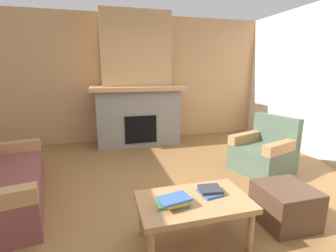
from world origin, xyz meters
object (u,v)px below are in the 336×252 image
armchair (264,152)px  ottoman (285,205)px  fireplace (137,89)px  coffee_table (194,205)px

armchair → ottoman: armchair is taller
armchair → ottoman: size_ratio=1.85×
ottoman → armchair: bearing=61.9°
fireplace → armchair: 2.79m
armchair → coffee_table: (-1.68, -1.26, 0.08)m
ottoman → coffee_table: bearing=-178.8°
fireplace → ottoman: (1.02, -3.28, -0.96)m
coffee_table → ottoman: size_ratio=1.92×
armchair → coffee_table: bearing=-143.0°
armchair → ottoman: 1.41m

